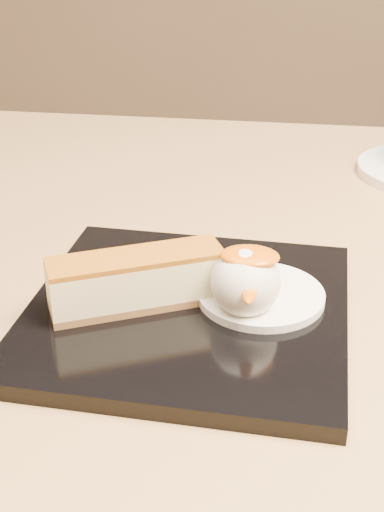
% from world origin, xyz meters
% --- Properties ---
extents(table, '(0.80, 0.80, 0.72)m').
position_xyz_m(table, '(0.00, 0.00, 0.56)').
color(table, black).
rests_on(table, ground).
extents(dessert_plate, '(0.23, 0.23, 0.01)m').
position_xyz_m(dessert_plate, '(-0.02, -0.08, 0.73)').
color(dessert_plate, black).
rests_on(dessert_plate, table).
extents(cheesecake, '(0.12, 0.08, 0.04)m').
position_xyz_m(cheesecake, '(-0.06, -0.08, 0.75)').
color(cheesecake, brown).
rests_on(cheesecake, dessert_plate).
extents(cream_smear, '(0.09, 0.09, 0.01)m').
position_xyz_m(cream_smear, '(0.03, -0.06, 0.73)').
color(cream_smear, white).
rests_on(cream_smear, dessert_plate).
extents(ice_cream_scoop, '(0.05, 0.05, 0.05)m').
position_xyz_m(ice_cream_scoop, '(0.02, -0.08, 0.76)').
color(ice_cream_scoop, white).
rests_on(ice_cream_scoop, cream_smear).
extents(mango_sauce, '(0.04, 0.03, 0.01)m').
position_xyz_m(mango_sauce, '(0.02, -0.08, 0.78)').
color(mango_sauce, '#DB5E06').
rests_on(mango_sauce, ice_cream_scoop).
extents(mint_sprig, '(0.04, 0.03, 0.00)m').
position_xyz_m(mint_sprig, '(-0.00, -0.04, 0.74)').
color(mint_sprig, green).
rests_on(mint_sprig, cream_smear).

